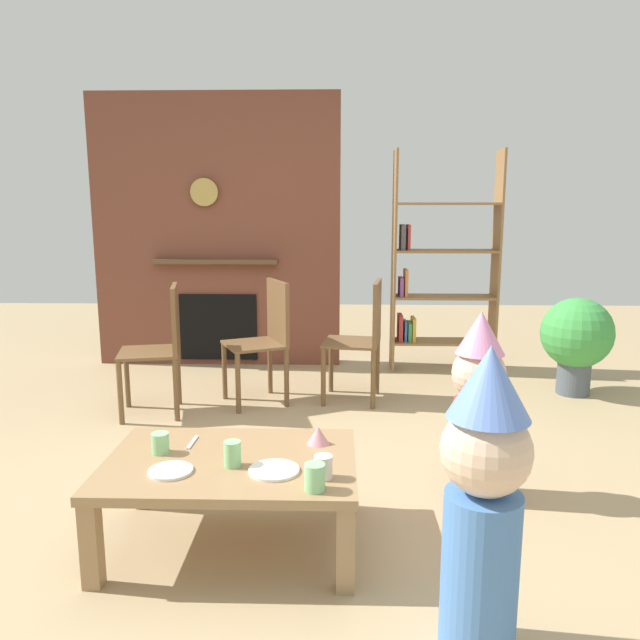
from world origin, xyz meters
TOP-DOWN VIEW (x-y plane):
  - ground_plane at (0.00, 0.00)m, footprint 12.00×12.00m
  - brick_fireplace_feature at (-0.83, 2.60)m, footprint 2.20×0.28m
  - bookshelf at (1.11, 2.40)m, footprint 0.90×0.28m
  - coffee_table at (-0.20, -0.49)m, footprint 1.05×0.72m
  - paper_cup_near_left at (0.19, -0.66)m, footprint 0.07×0.07m
  - paper_cup_near_right at (0.16, -0.76)m, footprint 0.08×0.08m
  - paper_cup_center at (-0.18, -0.56)m, footprint 0.07×0.07m
  - paper_cup_far_left at (-0.51, -0.43)m, footprint 0.08×0.08m
  - paper_plate_front at (-0.01, -0.61)m, footprint 0.20×0.20m
  - paper_plate_rear at (-0.42, -0.62)m, footprint 0.18×0.18m
  - birthday_cake_slice at (0.16, -0.31)m, footprint 0.10×0.10m
  - table_fork at (-0.40, -0.32)m, footprint 0.02×0.15m
  - child_with_cone_hat at (0.70, -1.10)m, footprint 0.28×0.28m
  - child_in_pink at (0.93, -0.02)m, footprint 0.26×0.26m
  - dining_chair_left at (-0.96, 1.17)m, footprint 0.48×0.48m
  - dining_chair_middle at (-0.27, 1.45)m, footprint 0.53×0.53m
  - dining_chair_right at (0.44, 1.48)m, footprint 0.45×0.45m
  - potted_plant_tall at (2.07, 1.69)m, footprint 0.54×0.54m

SIDE VIEW (x-z plane):
  - ground_plane at x=0.00m, z-range 0.00..0.00m
  - coffee_table at x=-0.20m, z-range 0.14..0.52m
  - table_fork at x=-0.40m, z-range 0.39..0.39m
  - paper_plate_front at x=-0.01m, z-range 0.39..0.40m
  - paper_plate_rear at x=-0.42m, z-range 0.39..0.40m
  - birthday_cake_slice at x=0.16m, z-range 0.39..0.46m
  - paper_cup_far_left at x=-0.51m, z-range 0.39..0.47m
  - paper_cup_near_left at x=0.19m, z-range 0.39..0.48m
  - paper_cup_near_right at x=0.16m, z-range 0.39..0.49m
  - paper_cup_center at x=-0.18m, z-range 0.39..0.49m
  - potted_plant_tall at x=2.07m, z-range 0.07..0.82m
  - child_in_pink at x=0.93m, z-range 0.03..0.97m
  - dining_chair_left at x=-0.96m, z-range 0.06..0.96m
  - dining_chair_middle at x=-0.27m, z-range 0.06..0.96m
  - dining_chair_right at x=0.44m, z-range 0.06..0.96m
  - child_with_cone_hat at x=0.70m, z-range 0.03..1.05m
  - bookshelf at x=1.11m, z-range -0.09..1.81m
  - brick_fireplace_feature at x=-0.83m, z-range -0.01..2.39m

